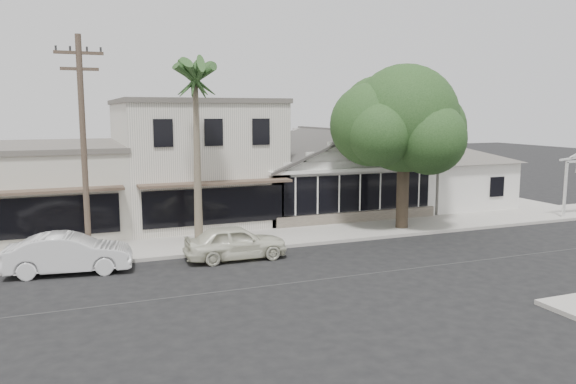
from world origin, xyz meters
name	(u,v)px	position (x,y,z in m)	size (l,w,h in m)	color
ground	(351,276)	(0.00, 0.00, 0.00)	(140.00, 140.00, 0.00)	black
sidewalk_north	(113,252)	(-8.00, 6.75, 0.07)	(90.00, 3.50, 0.15)	#9E9991
corner_shop	(327,169)	(5.00, 12.47, 2.62)	(10.40, 8.60, 5.10)	silver
side_cottage	(449,183)	(13.20, 11.50, 1.50)	(6.00, 6.00, 3.00)	silver
row_building_near	(192,162)	(-3.00, 13.50, 3.25)	(8.00, 10.00, 6.50)	silver
row_building_midnear	(19,190)	(-12.00, 13.50, 2.10)	(10.00, 10.00, 4.20)	#BAB5A7
utility_pole	(84,145)	(-9.00, 5.20, 4.79)	(1.80, 0.24, 9.00)	brown
car_0	(236,242)	(-3.30, 3.94, 0.72)	(1.70, 4.23, 1.44)	beige
car_1	(69,253)	(-9.74, 4.34, 0.76)	(1.60, 4.60, 1.52)	silver
shade_tree	(401,122)	(6.26, 6.56, 5.57)	(7.63, 6.90, 8.46)	#4B3E2D
palm_east	(195,78)	(-4.28, 6.43, 7.52)	(3.03, 3.03, 8.76)	#726651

